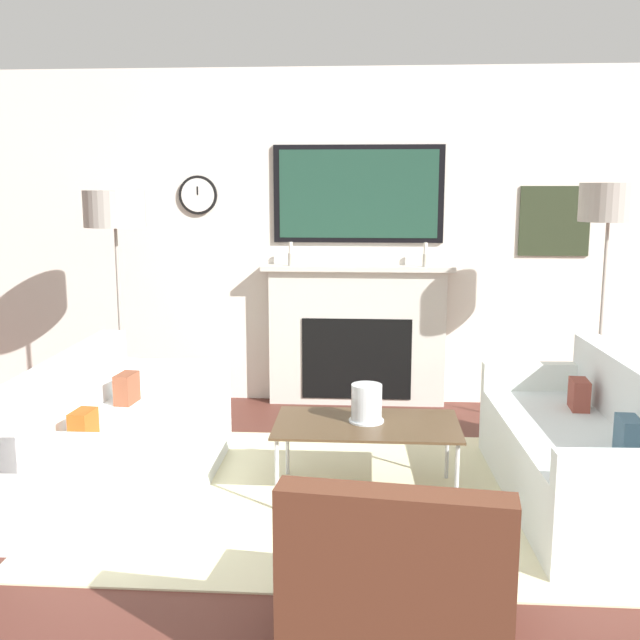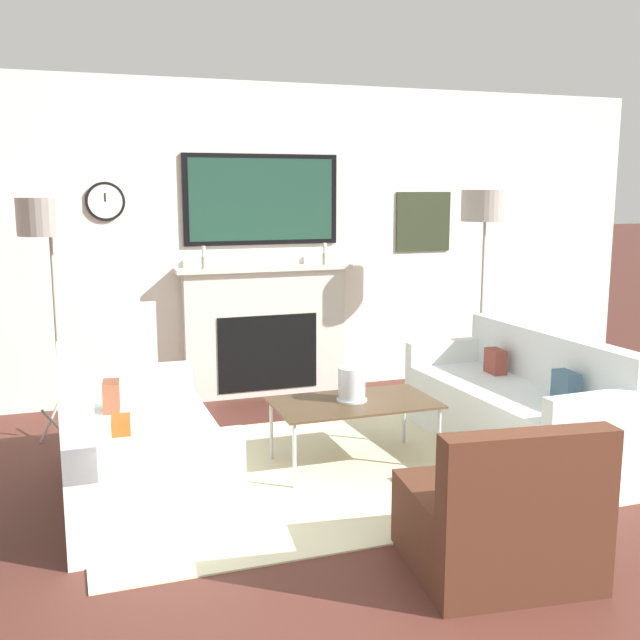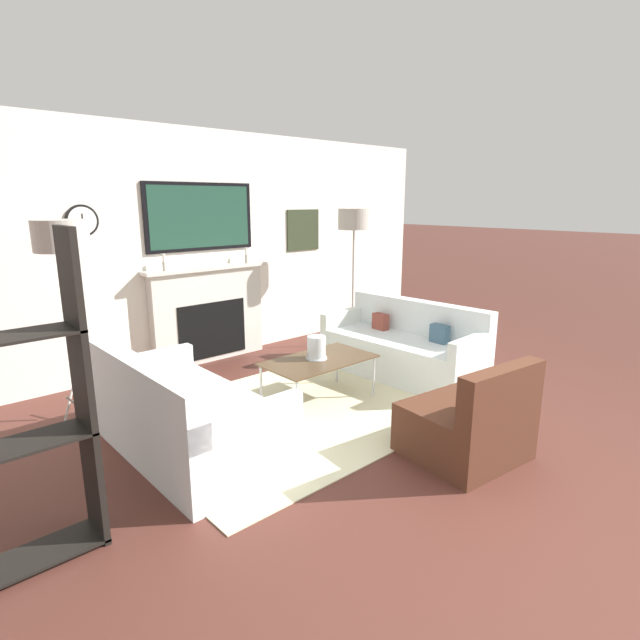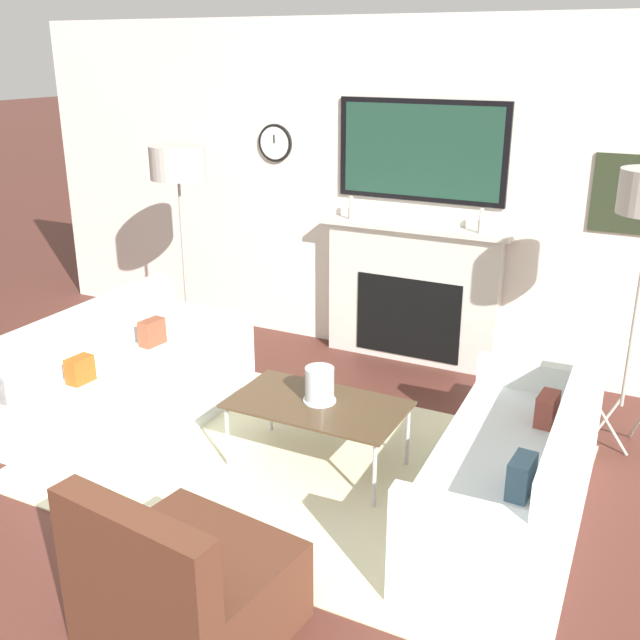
# 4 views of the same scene
# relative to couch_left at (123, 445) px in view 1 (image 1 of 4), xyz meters

# --- Properties ---
(fireplace_wall) EXTENTS (7.49, 0.28, 2.70)m
(fireplace_wall) POSITION_rel_couch_left_xyz_m (1.33, 2.02, 0.96)
(fireplace_wall) COLOR silver
(fireplace_wall) RESTS_ON ground_plane
(area_rug) EXTENTS (3.26, 2.16, 0.01)m
(area_rug) POSITION_rel_couch_left_xyz_m (1.33, -0.00, -0.28)
(area_rug) COLOR beige
(area_rug) RESTS_ON ground_plane
(couch_left) EXTENTS (0.89, 1.66, 0.81)m
(couch_left) POSITION_rel_couch_left_xyz_m (0.00, 0.00, 0.00)
(couch_left) COLOR silver
(couch_left) RESTS_ON ground_plane
(couch_right) EXTENTS (0.84, 1.81, 0.81)m
(couch_right) POSITION_rel_couch_left_xyz_m (2.65, 0.00, 0.01)
(couch_right) COLOR silver
(couch_right) RESTS_ON ground_plane
(armchair) EXTENTS (0.88, 0.83, 0.78)m
(armchair) POSITION_rel_couch_left_xyz_m (1.55, -1.49, -0.02)
(armchair) COLOR #4F2B1C
(armchair) RESTS_ON ground_plane
(coffee_table) EXTENTS (1.06, 0.60, 0.43)m
(coffee_table) POSITION_rel_couch_left_xyz_m (1.42, 0.04, 0.12)
(coffee_table) COLOR #4C3823
(coffee_table) RESTS_ON ground_plane
(hurricane_candle) EXTENTS (0.20, 0.20, 0.22)m
(hurricane_candle) POSITION_rel_couch_left_xyz_m (1.42, 0.08, 0.25)
(hurricane_candle) COLOR silver
(hurricane_candle) RESTS_ON coffee_table
(floor_lamp_left) EXTENTS (0.44, 0.44, 1.75)m
(floor_lamp_left) POSITION_rel_couch_left_xyz_m (-0.40, 1.19, 1.31)
(floor_lamp_left) COLOR #9E998E
(floor_lamp_left) RESTS_ON ground_plane
(floor_lamp_right) EXTENTS (0.40, 0.40, 1.80)m
(floor_lamp_right) POSITION_rel_couch_left_xyz_m (3.05, 1.19, 1.36)
(floor_lamp_right) COLOR #9E998E
(floor_lamp_right) RESTS_ON ground_plane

